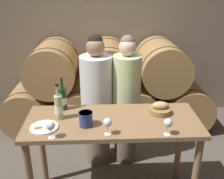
% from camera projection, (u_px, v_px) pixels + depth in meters
% --- Properties ---
extents(stone_wall_back, '(10.00, 0.12, 3.20)m').
position_uv_depth(stone_wall_back, '(106.00, 17.00, 4.08)').
color(stone_wall_back, '#7F705B').
rests_on(stone_wall_back, ground_plane).
extents(barrel_stack, '(3.08, 0.89, 1.33)m').
position_uv_depth(barrel_stack, '(108.00, 89.00, 3.94)').
color(barrel_stack, '#A87A47').
rests_on(barrel_stack, ground_plane).
extents(tasting_table, '(1.62, 0.64, 0.94)m').
position_uv_depth(tasting_table, '(113.00, 133.00, 2.49)').
color(tasting_table, olive).
rests_on(tasting_table, ground_plane).
extents(person_left, '(0.37, 0.37, 1.61)m').
position_uv_depth(person_left, '(97.00, 102.00, 3.06)').
color(person_left, '#756651').
rests_on(person_left, ground_plane).
extents(person_right, '(0.33, 0.33, 1.60)m').
position_uv_depth(person_right, '(126.00, 102.00, 3.08)').
color(person_right, '#756651').
rests_on(person_right, ground_plane).
extents(wine_bottle_red, '(0.08, 0.08, 0.34)m').
position_uv_depth(wine_bottle_red, '(63.00, 98.00, 2.58)').
color(wine_bottle_red, '#193819').
rests_on(wine_bottle_red, tasting_table).
extents(wine_bottle_white, '(0.08, 0.08, 0.35)m').
position_uv_depth(wine_bottle_white, '(59.00, 107.00, 2.40)').
color(wine_bottle_white, '#ADBC7F').
rests_on(wine_bottle_white, tasting_table).
extents(blue_crock, '(0.13, 0.13, 0.13)m').
position_uv_depth(blue_crock, '(86.00, 119.00, 2.31)').
color(blue_crock, navy).
rests_on(blue_crock, tasting_table).
extents(bread_basket, '(0.21, 0.21, 0.12)m').
position_uv_depth(bread_basket, '(160.00, 109.00, 2.53)').
color(bread_basket, olive).
rests_on(bread_basket, tasting_table).
extents(cheese_plate, '(0.25, 0.25, 0.04)m').
position_uv_depth(cheese_plate, '(44.00, 127.00, 2.29)').
color(cheese_plate, white).
rests_on(cheese_plate, tasting_table).
extents(wine_glass_far_left, '(0.07, 0.07, 0.15)m').
position_uv_depth(wine_glass_far_left, '(50.00, 126.00, 2.11)').
color(wine_glass_far_left, white).
rests_on(wine_glass_far_left, tasting_table).
extents(wine_glass_left, '(0.07, 0.07, 0.15)m').
position_uv_depth(wine_glass_left, '(108.00, 123.00, 2.16)').
color(wine_glass_left, white).
rests_on(wine_glass_left, tasting_table).
extents(wine_glass_center, '(0.07, 0.07, 0.15)m').
position_uv_depth(wine_glass_center, '(168.00, 123.00, 2.15)').
color(wine_glass_center, white).
rests_on(wine_glass_center, tasting_table).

